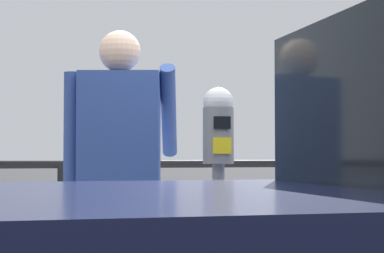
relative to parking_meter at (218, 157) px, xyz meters
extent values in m
cylinder|color=slate|center=(0.00, 0.00, 0.12)|extent=(0.18, 0.18, 0.32)
sphere|color=silver|center=(0.00, 0.00, 0.31)|extent=(0.17, 0.17, 0.17)
cube|color=black|center=(-0.01, -0.09, 0.19)|extent=(0.10, 0.01, 0.07)
cube|color=yellow|center=(-0.01, -0.09, 0.06)|extent=(0.11, 0.01, 0.09)
cube|color=#2D478C|center=(-0.53, 0.22, 0.16)|extent=(0.50, 0.33, 0.67)
sphere|color=beige|center=(-0.53, 0.22, 0.61)|extent=(0.24, 0.24, 0.24)
cylinder|color=#2D478C|center=(-0.80, 0.29, 0.18)|extent=(0.09, 0.09, 0.63)
cylinder|color=#2D478C|center=(-0.21, 0.32, 0.27)|extent=(0.21, 0.48, 0.54)
cylinder|color=black|center=(0.18, 1.66, -0.06)|extent=(24.00, 0.06, 0.06)
cylinder|color=black|center=(0.18, 1.66, -0.51)|extent=(24.00, 0.05, 0.05)
cylinder|color=black|center=(-0.75, 1.66, -0.56)|extent=(0.06, 0.06, 1.01)
cylinder|color=black|center=(1.10, 1.66, -0.56)|extent=(0.06, 0.06, 1.01)
camera|label=1|loc=(-1.16, -3.75, 0.02)|focal=65.05mm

